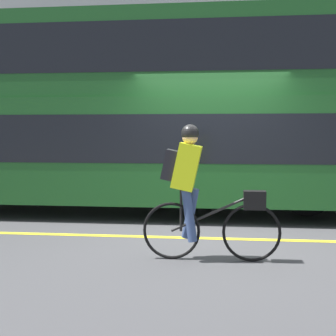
{
  "coord_description": "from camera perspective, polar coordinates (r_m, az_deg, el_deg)",
  "views": [
    {
      "loc": [
        0.2,
        -6.52,
        1.54
      ],
      "look_at": [
        -0.62,
        0.54,
        1.0
      ],
      "focal_mm": 50.0,
      "sensor_mm": 36.0,
      "label": 1
    }
  ],
  "objects": [
    {
      "name": "ground_plane",
      "position": [
        6.7,
        4.83,
        -8.95
      ],
      "size": [
        80.0,
        80.0,
        0.0
      ],
      "primitive_type": "plane",
      "color": "#424244"
    },
    {
      "name": "road_center_line",
      "position": [
        6.91,
        4.89,
        -8.52
      ],
      "size": [
        50.0,
        0.14,
        0.01
      ],
      "primitive_type": "cube",
      "color": "yellow",
      "rests_on": "ground_plane"
    },
    {
      "name": "sidewalk_curb",
      "position": [
        12.47,
        5.69,
        -2.5
      ],
      "size": [
        60.0,
        2.39,
        0.12
      ],
      "color": "gray",
      "rests_on": "ground_plane"
    },
    {
      "name": "building_facade",
      "position": [
        14.15,
        5.94,
        18.19
      ],
      "size": [
        60.0,
        0.3,
        9.86
      ],
      "color": "#9E9EA3",
      "rests_on": "ground_plane"
    },
    {
      "name": "bus",
      "position": [
        9.14,
        -6.8,
        7.31
      ],
      "size": [
        11.85,
        2.58,
        3.62
      ],
      "color": "black",
      "rests_on": "ground_plane"
    },
    {
      "name": "cyclist_on_bike",
      "position": [
        5.61,
        3.54,
        -2.4
      ],
      "size": [
        1.66,
        0.32,
        1.64
      ],
      "color": "black",
      "rests_on": "ground_plane"
    }
  ]
}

